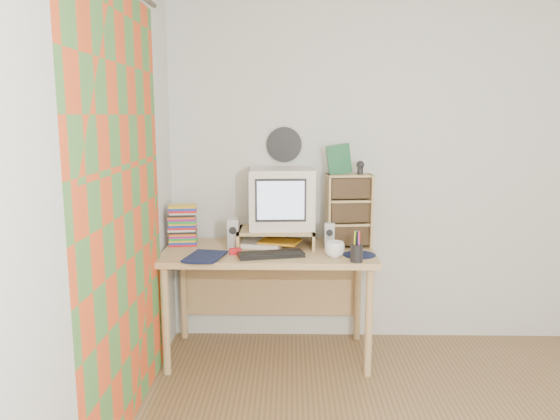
{
  "coord_description": "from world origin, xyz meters",
  "views": [
    {
      "loc": [
        -0.88,
        -2.16,
        1.64
      ],
      "look_at": [
        -0.95,
        1.33,
        1.03
      ],
      "focal_mm": 35.0,
      "sensor_mm": 36.0,
      "label": 1
    }
  ],
  "objects_px": {
    "dvd_stack": "(183,226)",
    "diary": "(189,254)",
    "keyboard": "(271,255)",
    "desk": "(269,266)",
    "mug": "(334,249)",
    "cd_rack": "(348,211)",
    "crt_monitor": "(281,198)"
  },
  "relations": [
    {
      "from": "desk",
      "to": "mug",
      "type": "bearing_deg",
      "value": -30.89
    },
    {
      "from": "desk",
      "to": "mug",
      "type": "relative_size",
      "value": 10.99
    },
    {
      "from": "crt_monitor",
      "to": "desk",
      "type": "bearing_deg",
      "value": -137.73
    },
    {
      "from": "dvd_stack",
      "to": "diary",
      "type": "relative_size",
      "value": 1.03
    },
    {
      "from": "keyboard",
      "to": "diary",
      "type": "height_order",
      "value": "diary"
    },
    {
      "from": "crt_monitor",
      "to": "dvd_stack",
      "type": "distance_m",
      "value": 0.7
    },
    {
      "from": "crt_monitor",
      "to": "keyboard",
      "type": "bearing_deg",
      "value": -103.93
    },
    {
      "from": "crt_monitor",
      "to": "diary",
      "type": "relative_size",
      "value": 1.67
    },
    {
      "from": "crt_monitor",
      "to": "mug",
      "type": "bearing_deg",
      "value": -49.0
    },
    {
      "from": "keyboard",
      "to": "dvd_stack",
      "type": "bearing_deg",
      "value": 139.89
    },
    {
      "from": "crt_monitor",
      "to": "diary",
      "type": "distance_m",
      "value": 0.75
    },
    {
      "from": "crt_monitor",
      "to": "dvd_stack",
      "type": "relative_size",
      "value": 1.63
    },
    {
      "from": "desk",
      "to": "diary",
      "type": "bearing_deg",
      "value": -149.81
    },
    {
      "from": "diary",
      "to": "mug",
      "type": "bearing_deg",
      "value": 12.98
    },
    {
      "from": "crt_monitor",
      "to": "keyboard",
      "type": "height_order",
      "value": "crt_monitor"
    },
    {
      "from": "desk",
      "to": "diary",
      "type": "distance_m",
      "value": 0.59
    },
    {
      "from": "cd_rack",
      "to": "mug",
      "type": "height_order",
      "value": "cd_rack"
    },
    {
      "from": "keyboard",
      "to": "diary",
      "type": "xyz_separation_m",
      "value": [
        -0.52,
        -0.04,
        0.01
      ]
    },
    {
      "from": "dvd_stack",
      "to": "diary",
      "type": "height_order",
      "value": "dvd_stack"
    },
    {
      "from": "diary",
      "to": "cd_rack",
      "type": "bearing_deg",
      "value": 28.64
    },
    {
      "from": "crt_monitor",
      "to": "mug",
      "type": "height_order",
      "value": "crt_monitor"
    },
    {
      "from": "crt_monitor",
      "to": "diary",
      "type": "xyz_separation_m",
      "value": [
        -0.57,
        -0.37,
        -0.3
      ]
    },
    {
      "from": "mug",
      "to": "diary",
      "type": "relative_size",
      "value": 0.5
    },
    {
      "from": "diary",
      "to": "keyboard",
      "type": "bearing_deg",
      "value": 15.14
    },
    {
      "from": "crt_monitor",
      "to": "cd_rack",
      "type": "xyz_separation_m",
      "value": [
        0.46,
        -0.05,
        -0.08
      ]
    },
    {
      "from": "cd_rack",
      "to": "mug",
      "type": "xyz_separation_m",
      "value": [
        -0.11,
        -0.3,
        -0.2
      ]
    },
    {
      "from": "keyboard",
      "to": "dvd_stack",
      "type": "relative_size",
      "value": 1.57
    },
    {
      "from": "desk",
      "to": "crt_monitor",
      "type": "bearing_deg",
      "value": 46.38
    },
    {
      "from": "keyboard",
      "to": "cd_rack",
      "type": "xyz_separation_m",
      "value": [
        0.52,
        0.29,
        0.23
      ]
    },
    {
      "from": "cd_rack",
      "to": "diary",
      "type": "bearing_deg",
      "value": -168.89
    },
    {
      "from": "desk",
      "to": "dvd_stack",
      "type": "relative_size",
      "value": 5.31
    },
    {
      "from": "dvd_stack",
      "to": "crt_monitor",
      "type": "bearing_deg",
      "value": -5.42
    }
  ]
}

